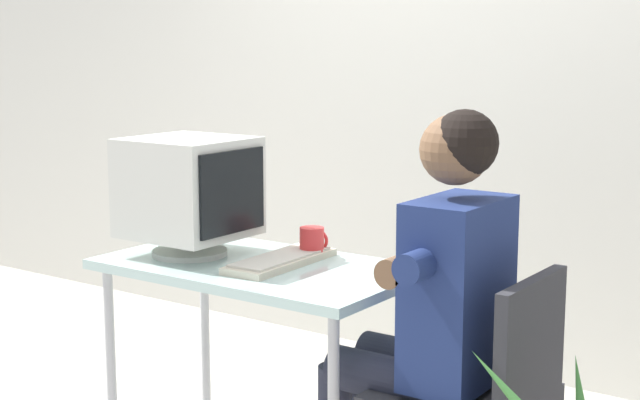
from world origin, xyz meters
TOP-DOWN VIEW (x-y plane):
  - wall_back at (0.30, 1.40)m, footprint 8.00×0.10m
  - desk at (0.00, 0.00)m, footprint 1.10×0.63m
  - crt_monitor at (-0.28, -0.04)m, footprint 0.41×0.39m
  - keyboard at (0.08, 0.03)m, footprint 0.18×0.47m
  - office_chair at (0.88, -0.03)m, footprint 0.47×0.47m
  - person_seated at (0.70, -0.03)m, footprint 0.68×0.57m
  - desk_mug at (0.10, 0.19)m, footprint 0.09×0.10m

SIDE VIEW (x-z plane):
  - office_chair at x=0.88m, z-range 0.06..0.89m
  - desk at x=0.00m, z-range 0.30..1.03m
  - person_seated at x=0.70m, z-range 0.06..1.37m
  - keyboard at x=0.08m, z-range 0.73..0.76m
  - desk_mug at x=0.10m, z-range 0.73..0.84m
  - crt_monitor at x=-0.28m, z-range 0.76..1.19m
  - wall_back at x=0.30m, z-range 0.00..3.00m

